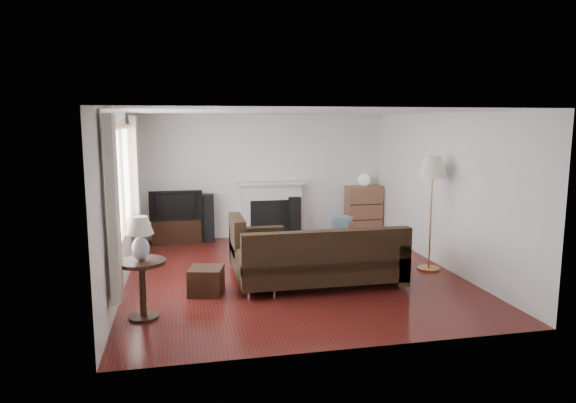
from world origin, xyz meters
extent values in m
cube|color=#511512|center=(0.00, 0.00, 0.00)|extent=(5.10, 5.60, 0.04)
cube|color=white|center=(0.00, 0.00, 2.50)|extent=(5.10, 5.60, 0.04)
cube|color=white|center=(0.00, 2.75, 1.25)|extent=(5.00, 0.04, 2.50)
cube|color=white|center=(0.00, -2.75, 1.25)|extent=(5.00, 0.04, 2.50)
cube|color=white|center=(-2.50, 0.00, 1.25)|extent=(0.04, 5.50, 2.50)
cube|color=white|center=(2.50, 0.00, 1.25)|extent=(0.04, 5.50, 2.50)
cube|color=olive|center=(-2.45, -0.20, 1.55)|extent=(0.12, 2.74, 1.54)
cube|color=beige|center=(-2.40, -1.72, 1.40)|extent=(0.10, 0.35, 2.10)
cube|color=beige|center=(-2.40, 1.32, 1.40)|extent=(0.10, 0.35, 2.10)
cube|color=white|center=(0.15, 2.64, 0.57)|extent=(1.40, 0.26, 1.15)
cube|color=black|center=(-1.77, 2.50, 0.23)|extent=(0.94, 0.42, 0.47)
imported|color=black|center=(-1.77, 2.50, 0.76)|extent=(1.00, 0.13, 0.58)
cube|color=black|center=(-1.16, 2.55, 0.46)|extent=(0.27, 0.32, 0.93)
cube|color=black|center=(0.60, 2.55, 0.42)|extent=(0.24, 0.28, 0.84)
cube|color=brown|center=(2.10, 2.53, 0.51)|extent=(0.75, 0.35, 1.03)
sphere|color=white|center=(2.10, 2.53, 1.15)|extent=(0.25, 0.25, 0.25)
cube|color=black|center=(0.28, -0.67, 0.42)|extent=(2.58, 1.89, 0.83)
cube|color=#987A49|center=(0.08, 0.71, 0.23)|extent=(1.24, 0.74, 0.46)
cube|color=black|center=(-1.36, -0.68, 0.19)|extent=(0.54, 0.54, 0.38)
cube|color=#B2763E|center=(2.20, -0.24, 0.91)|extent=(0.54, 0.54, 1.83)
cube|color=black|center=(-2.15, -1.43, 0.36)|extent=(0.58, 0.58, 0.72)
cube|color=silver|center=(-2.15, -1.43, 0.98)|extent=(0.32, 0.32, 0.52)
camera|label=1|loc=(-1.66, -7.58, 2.36)|focal=32.00mm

